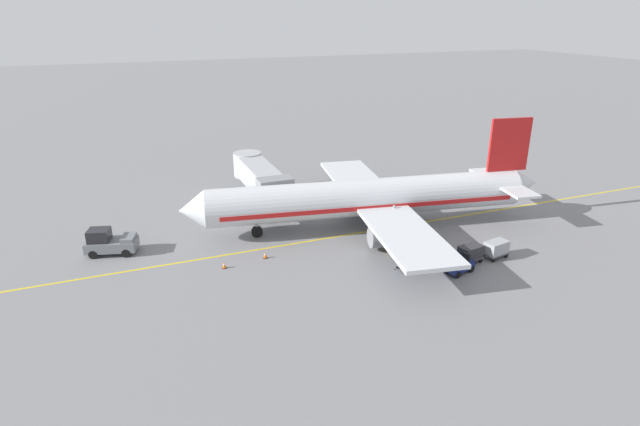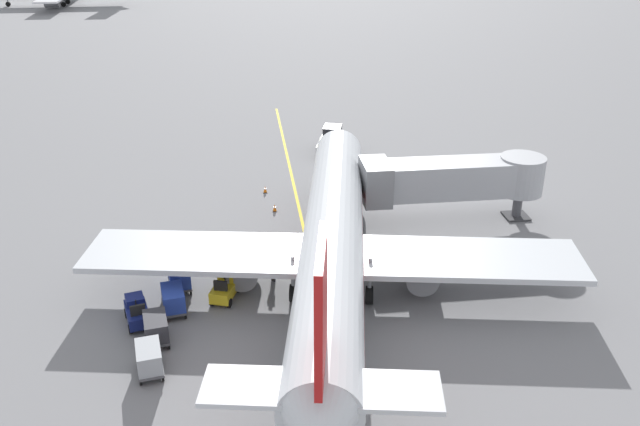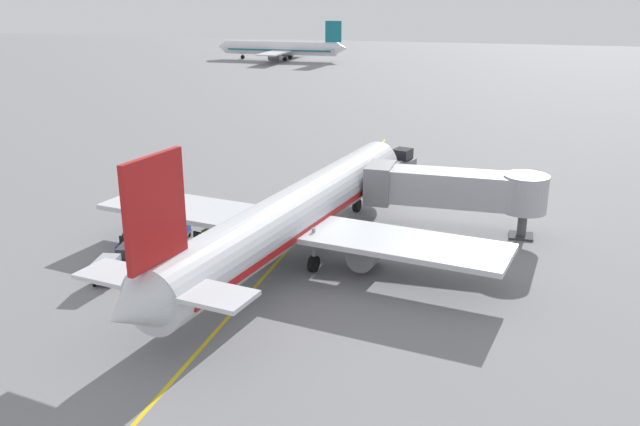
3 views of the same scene
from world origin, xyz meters
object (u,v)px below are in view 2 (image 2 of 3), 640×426
baggage_cart_front (179,276)px  baggage_cart_third_in_train (156,327)px  parked_airliner (333,242)px  pushback_tractor (331,142)px  safety_cone_nose_left (265,189)px  baggage_cart_tail_end (149,358)px  safety_cone_nose_right (275,208)px  baggage_tug_lead (225,288)px  baggage_cart_second_in_train (173,299)px  baggage_tug_trailing (137,312)px  ground_crew_wing_walker (273,268)px  jet_bridge (453,178)px

baggage_cart_front → baggage_cart_third_in_train: (-0.90, -5.53, 0.00)m
parked_airliner → pushback_tractor: parked_airliner is taller
parked_airliner → safety_cone_nose_left: parked_airliner is taller
baggage_cart_tail_end → safety_cone_nose_right: size_ratio=5.04×
baggage_tug_lead → baggage_cart_second_in_train: 3.29m
baggage_tug_lead → safety_cone_nose_left: size_ratio=4.66×
parked_airliner → safety_cone_nose_right: 12.59m
baggage_tug_trailing → baggage_cart_front: bearing=57.6°
parked_airliner → baggage_cart_third_in_train: size_ratio=12.52×
ground_crew_wing_walker → baggage_cart_tail_end: bearing=-128.7°
baggage_cart_third_in_train → baggage_tug_lead: bearing=48.0°
baggage_cart_tail_end → safety_cone_nose_right: baggage_cart_tail_end is taller
parked_airliner → baggage_cart_tail_end: 13.00m
baggage_tug_lead → baggage_cart_tail_end: 7.89m
baggage_tug_lead → ground_crew_wing_walker: 3.46m
pushback_tractor → safety_cone_nose_left: bearing=-127.1°
baggage_cart_third_in_train → ground_crew_wing_walker: 8.93m
baggage_cart_third_in_train → safety_cone_nose_right: (7.52, 16.51, -0.66)m
baggage_cart_third_in_train → baggage_cart_tail_end: size_ratio=1.00×
baggage_cart_tail_end → safety_cone_nose_left: 24.13m
ground_crew_wing_walker → safety_cone_nose_right: ground_crew_wing_walker is taller
ground_crew_wing_walker → safety_cone_nose_left: bearing=89.3°
baggage_tug_lead → safety_cone_nose_right: size_ratio=4.66×
pushback_tractor → safety_cone_nose_left: pushback_tractor is taller
baggage_cart_front → baggage_cart_third_in_train: bearing=-99.3°
baggage_cart_third_in_train → ground_crew_wing_walker: ground_crew_wing_walker is taller
baggage_cart_third_in_train → ground_crew_wing_walker: bearing=40.7°
jet_bridge → safety_cone_nose_right: size_ratio=23.39×
baggage_cart_second_in_train → safety_cone_nose_left: 18.55m
ground_crew_wing_walker → baggage_tug_trailing: bearing=-155.1°
baggage_cart_front → safety_cone_nose_right: 12.83m
parked_airliner → baggage_tug_lead: size_ratio=13.54×
baggage_cart_second_in_train → ground_crew_wing_walker: bearing=26.0°
baggage_tug_lead → baggage_tug_trailing: size_ratio=1.01×
baggage_tug_lead → safety_cone_nose_right: bearing=73.0°
baggage_cart_third_in_train → parked_airliner: bearing=23.8°
jet_bridge → baggage_cart_second_in_train: bearing=-152.6°
ground_crew_wing_walker → baggage_cart_second_in_train: bearing=-154.0°
parked_airliner → safety_cone_nose_left: bearing=102.4°
pushback_tractor → baggage_cart_front: size_ratio=1.63×
pushback_tractor → baggage_cart_front: pushback_tractor is taller
baggage_tug_trailing → baggage_cart_tail_end: bearing=-76.0°
pushback_tractor → safety_cone_nose_left: (-6.78, -8.97, -0.81)m
safety_cone_nose_left → baggage_tug_trailing: bearing=-114.3°
baggage_cart_third_in_train → safety_cone_nose_left: size_ratio=5.04×
parked_airliner → baggage_tug_lead: bearing=-176.3°
baggage_cart_third_in_train → baggage_cart_tail_end: bearing=-91.9°
ground_crew_wing_walker → safety_cone_nose_right: 10.73m
baggage_tug_trailing → baggage_cart_second_in_train: baggage_tug_trailing is taller
pushback_tractor → baggage_tug_lead: bearing=-111.7°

